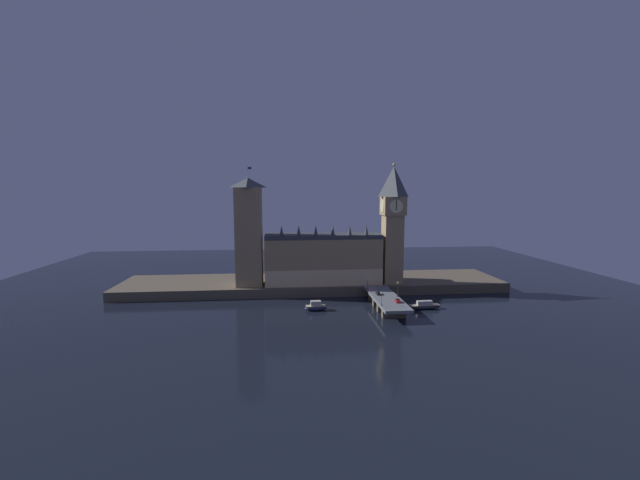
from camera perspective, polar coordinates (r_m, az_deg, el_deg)
ground_plane at (r=196.64m, az=-0.09°, el=-9.77°), size 400.00×400.00×0.00m
embankment at (r=233.47m, az=-0.98°, el=-6.38°), size 220.00×42.00×5.34m
parliament_hall at (r=222.64m, az=0.40°, el=-2.67°), size 64.58×21.20×33.58m
clock_tower at (r=223.21m, az=10.54°, el=2.81°), size 12.75×12.86×67.14m
victoria_tower at (r=217.92m, az=-10.30°, el=1.16°), size 14.42×14.42×65.01m
bridge at (r=196.29m, az=9.56°, el=-8.70°), size 12.60×46.00×5.97m
car_northbound_lead at (r=199.01m, az=8.47°, el=-7.66°), size 2.02×4.38×1.41m
car_southbound_lead at (r=186.96m, az=11.21°, el=-8.67°), size 2.11×3.87×1.56m
pedestrian_mid_walk at (r=196.58m, az=11.19°, el=-7.85°), size 0.38×0.38×1.58m
pedestrian_far_rail at (r=202.74m, az=7.39°, el=-7.27°), size 0.38×0.38×1.83m
street_lamp_near at (r=179.52m, az=8.96°, el=-8.21°), size 1.34×0.60×6.35m
street_lamp_mid at (r=196.22m, az=11.29°, el=-6.76°), size 1.34×0.60×7.31m
street_lamp_far at (r=207.31m, az=6.95°, el=-6.13°), size 1.34×0.60×6.14m
boat_upstream at (r=191.48m, az=-0.62°, el=-9.70°), size 11.06×4.76×4.69m
boat_downstream at (r=200.16m, az=14.94°, el=-9.26°), size 16.81×4.35×4.11m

